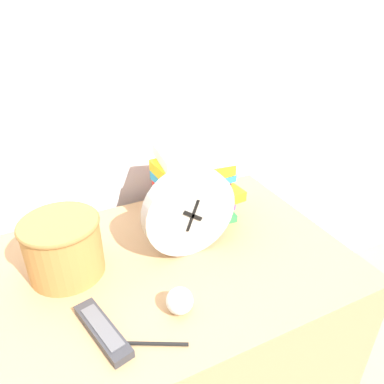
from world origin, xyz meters
TOP-DOWN VIEW (x-y plane):
  - wall_back at (0.00, 0.73)m, footprint 6.00×0.04m
  - desk at (0.00, 0.33)m, footprint 1.10×0.66m
  - desk_clock at (0.14, 0.34)m, footprint 0.26×0.04m
  - book_stack at (0.23, 0.49)m, footprint 0.26×0.22m
  - basket at (-0.18, 0.41)m, footprint 0.20×0.20m
  - tv_remote at (-0.15, 0.17)m, footprint 0.09×0.19m
  - crumpled_paper_ball at (0.02, 0.16)m, footprint 0.06×0.06m
  - pen at (-0.06, 0.10)m, footprint 0.13×0.07m

SIDE VIEW (x-z plane):
  - desk at x=0.00m, z-range 0.00..0.72m
  - pen at x=-0.06m, z-range 0.72..0.73m
  - tv_remote at x=-0.15m, z-range 0.72..0.75m
  - crumpled_paper_ball at x=0.02m, z-range 0.72..0.79m
  - basket at x=-0.18m, z-range 0.73..0.89m
  - book_stack at x=0.23m, z-range 0.73..0.97m
  - desk_clock at x=0.14m, z-range 0.72..0.98m
  - wall_back at x=0.00m, z-range 0.00..2.40m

